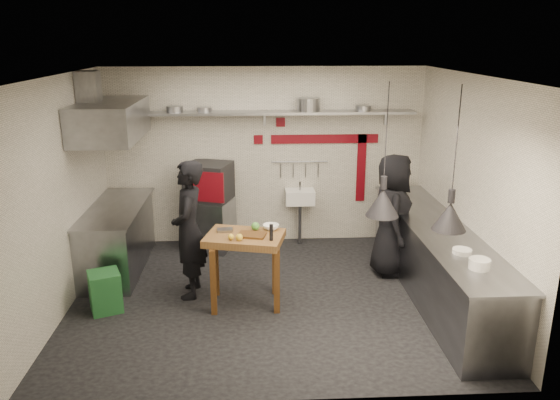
{
  "coord_description": "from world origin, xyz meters",
  "views": [
    {
      "loc": [
        -0.21,
        -6.39,
        3.23
      ],
      "look_at": [
        0.15,
        0.3,
        1.22
      ],
      "focal_mm": 35.0,
      "sensor_mm": 36.0,
      "label": 1
    }
  ],
  "objects_px": {
    "chef_left": "(189,230)",
    "chef_right": "(392,215)",
    "prep_table": "(245,269)",
    "combi_oven": "(209,182)",
    "green_bin": "(105,291)",
    "oven_stand": "(210,224)"
  },
  "relations": [
    {
      "from": "combi_oven",
      "to": "prep_table",
      "type": "height_order",
      "value": "combi_oven"
    },
    {
      "from": "prep_table",
      "to": "chef_right",
      "type": "distance_m",
      "value": 2.23
    },
    {
      "from": "chef_right",
      "to": "green_bin",
      "type": "bearing_deg",
      "value": 112.37
    },
    {
      "from": "oven_stand",
      "to": "prep_table",
      "type": "distance_m",
      "value": 2.0
    },
    {
      "from": "green_bin",
      "to": "prep_table",
      "type": "relative_size",
      "value": 0.54
    },
    {
      "from": "chef_left",
      "to": "chef_right",
      "type": "bearing_deg",
      "value": 101.29
    },
    {
      "from": "oven_stand",
      "to": "chef_left",
      "type": "distance_m",
      "value": 1.7
    },
    {
      "from": "oven_stand",
      "to": "chef_right",
      "type": "bearing_deg",
      "value": -4.18
    },
    {
      "from": "oven_stand",
      "to": "green_bin",
      "type": "bearing_deg",
      "value": -101.08
    },
    {
      "from": "green_bin",
      "to": "prep_table",
      "type": "bearing_deg",
      "value": 3.09
    },
    {
      "from": "combi_oven",
      "to": "chef_left",
      "type": "relative_size",
      "value": 0.36
    },
    {
      "from": "chef_left",
      "to": "chef_right",
      "type": "relative_size",
      "value": 1.04
    },
    {
      "from": "prep_table",
      "to": "chef_right",
      "type": "relative_size",
      "value": 0.54
    },
    {
      "from": "combi_oven",
      "to": "chef_left",
      "type": "height_order",
      "value": "chef_left"
    },
    {
      "from": "combi_oven",
      "to": "chef_right",
      "type": "height_order",
      "value": "chef_right"
    },
    {
      "from": "combi_oven",
      "to": "chef_left",
      "type": "distance_m",
      "value": 1.64
    },
    {
      "from": "green_bin",
      "to": "chef_right",
      "type": "xyz_separation_m",
      "value": [
        3.74,
        0.92,
        0.61
      ]
    },
    {
      "from": "oven_stand",
      "to": "chef_right",
      "type": "xyz_separation_m",
      "value": [
        2.6,
        -1.09,
        0.46
      ]
    },
    {
      "from": "prep_table",
      "to": "chef_left",
      "type": "bearing_deg",
      "value": 170.39
    },
    {
      "from": "green_bin",
      "to": "chef_left",
      "type": "height_order",
      "value": "chef_left"
    },
    {
      "from": "prep_table",
      "to": "chef_left",
      "type": "relative_size",
      "value": 0.52
    },
    {
      "from": "oven_stand",
      "to": "combi_oven",
      "type": "bearing_deg",
      "value": -0.38
    }
  ]
}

